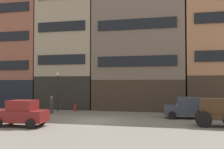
{
  "coord_description": "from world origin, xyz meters",
  "views": [
    {
      "loc": [
        6.22,
        -20.01,
        3.07
      ],
      "look_at": [
        0.96,
        1.96,
        3.77
      ],
      "focal_mm": 41.75,
      "sensor_mm": 36.0,
      "label": 1
    }
  ],
  "objects_px": {
    "sedan_light": "(187,108)",
    "fire_hydrant_curbside": "(75,108)",
    "streetlamp_curbside": "(58,86)",
    "sedan_dark": "(21,113)",
    "cargo_wagon": "(218,110)",
    "pedestrian_officer": "(52,104)"
  },
  "relations": [
    {
      "from": "sedan_dark",
      "to": "fire_hydrant_curbside",
      "type": "distance_m",
      "value": 9.67
    },
    {
      "from": "sedan_dark",
      "to": "sedan_light",
      "type": "bearing_deg",
      "value": 31.02
    },
    {
      "from": "cargo_wagon",
      "to": "fire_hydrant_curbside",
      "type": "relative_size",
      "value": 3.6
    },
    {
      "from": "cargo_wagon",
      "to": "sedan_light",
      "type": "height_order",
      "value": "cargo_wagon"
    },
    {
      "from": "sedan_dark",
      "to": "streetlamp_curbside",
      "type": "height_order",
      "value": "streetlamp_curbside"
    },
    {
      "from": "cargo_wagon",
      "to": "pedestrian_officer",
      "type": "distance_m",
      "value": 15.42
    },
    {
      "from": "sedan_dark",
      "to": "sedan_light",
      "type": "xyz_separation_m",
      "value": [
        11.48,
        6.91,
        0.0
      ]
    },
    {
      "from": "cargo_wagon",
      "to": "streetlamp_curbside",
      "type": "height_order",
      "value": "streetlamp_curbside"
    },
    {
      "from": "fire_hydrant_curbside",
      "to": "cargo_wagon",
      "type": "bearing_deg",
      "value": -26.55
    },
    {
      "from": "sedan_dark",
      "to": "fire_hydrant_curbside",
      "type": "relative_size",
      "value": 4.54
    },
    {
      "from": "streetlamp_curbside",
      "to": "fire_hydrant_curbside",
      "type": "bearing_deg",
      "value": 8.24
    },
    {
      "from": "streetlamp_curbside",
      "to": "fire_hydrant_curbside",
      "type": "xyz_separation_m",
      "value": [
        1.86,
        0.27,
        -2.24
      ]
    },
    {
      "from": "sedan_light",
      "to": "sedan_dark",
      "type": "bearing_deg",
      "value": -148.98
    },
    {
      "from": "sedan_light",
      "to": "fire_hydrant_curbside",
      "type": "xyz_separation_m",
      "value": [
        -11.25,
        2.75,
        -0.49
      ]
    },
    {
      "from": "fire_hydrant_curbside",
      "to": "pedestrian_officer",
      "type": "bearing_deg",
      "value": -126.6
    },
    {
      "from": "sedan_dark",
      "to": "streetlamp_curbside",
      "type": "bearing_deg",
      "value": 99.86
    },
    {
      "from": "sedan_light",
      "to": "streetlamp_curbside",
      "type": "bearing_deg",
      "value": 169.31
    },
    {
      "from": "streetlamp_curbside",
      "to": "fire_hydrant_curbside",
      "type": "distance_m",
      "value": 2.93
    },
    {
      "from": "pedestrian_officer",
      "to": "streetlamp_curbside",
      "type": "xyz_separation_m",
      "value": [
        -0.24,
        1.91,
        1.69
      ]
    },
    {
      "from": "sedan_light",
      "to": "streetlamp_curbside",
      "type": "distance_m",
      "value": 13.46
    },
    {
      "from": "cargo_wagon",
      "to": "sedan_light",
      "type": "distance_m",
      "value": 4.29
    },
    {
      "from": "sedan_light",
      "to": "fire_hydrant_curbside",
      "type": "distance_m",
      "value": 11.59
    }
  ]
}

